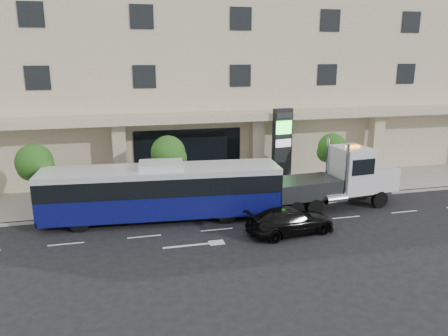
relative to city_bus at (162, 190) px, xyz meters
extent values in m
plane|color=black|center=(2.74, -0.89, -1.78)|extent=(120.00, 120.00, 0.00)
cube|color=gray|center=(2.74, 4.11, -1.70)|extent=(120.00, 6.00, 0.15)
cube|color=gray|center=(2.74, 1.11, -1.70)|extent=(120.00, 0.30, 0.15)
cube|color=#C5B094|center=(2.74, 14.61, 8.22)|extent=(60.00, 15.00, 20.00)
cube|color=#C5B094|center=(2.74, 5.91, 3.42)|extent=(60.00, 2.80, 0.50)
cube|color=black|center=(2.74, 7.08, 0.37)|extent=(8.00, 0.12, 4.00)
cube|color=#C5B094|center=(-2.26, 5.91, 0.82)|extent=(0.90, 0.90, 4.90)
cube|color=#C5B094|center=(7.74, 5.91, 0.82)|extent=(0.90, 0.90, 4.90)
cube|color=#C5B094|center=(17.74, 5.91, 0.82)|extent=(0.90, 0.90, 4.90)
cylinder|color=#422B19|center=(-7.26, 2.71, -0.23)|extent=(0.14, 0.14, 2.80)
sphere|color=#164012|center=(-7.26, 2.71, 1.49)|extent=(2.20, 2.20, 2.20)
sphere|color=#164012|center=(-6.91, 2.51, 1.17)|extent=(1.65, 1.65, 1.65)
sphere|color=#164012|center=(-7.56, 2.91, 1.09)|extent=(1.54, 1.54, 1.54)
cylinder|color=#422B19|center=(0.74, 2.71, -0.16)|extent=(0.14, 0.14, 2.94)
sphere|color=#164012|center=(0.74, 2.71, 1.65)|extent=(2.20, 2.20, 2.20)
sphere|color=#164012|center=(1.09, 2.51, 1.31)|extent=(1.65, 1.65, 1.65)
sphere|color=#164012|center=(0.44, 2.91, 1.23)|extent=(1.54, 1.54, 1.54)
cylinder|color=#422B19|center=(12.24, 2.71, -0.26)|extent=(0.14, 0.14, 2.73)
sphere|color=#164012|center=(12.24, 2.71, 1.41)|extent=(2.00, 2.00, 2.00)
sphere|color=#164012|center=(12.59, 2.51, 1.10)|extent=(1.50, 1.50, 1.50)
sphere|color=#164012|center=(11.94, 2.91, 1.02)|extent=(1.40, 1.40, 1.40)
cylinder|color=black|center=(-4.66, -0.82, -1.20)|extent=(1.17, 0.44, 1.15)
cylinder|color=black|center=(-4.46, 1.58, -1.20)|extent=(1.17, 0.44, 1.15)
cylinder|color=black|center=(3.56, -1.50, -1.20)|extent=(1.17, 0.44, 1.15)
cylinder|color=black|center=(3.76, 0.89, -1.20)|extent=(1.17, 0.44, 1.15)
cube|color=#0D0F55|center=(0.01, 0.00, -0.69)|extent=(13.93, 3.99, 1.37)
cube|color=black|center=(0.01, 0.00, 0.51)|extent=(13.94, 4.04, 1.03)
cube|color=silver|center=(0.01, 0.00, 1.20)|extent=(13.93, 3.99, 0.34)
cube|color=silver|center=(0.01, 0.00, 1.54)|extent=(2.66, 2.04, 0.34)
cube|color=#2D3033|center=(-6.79, 0.57, -1.26)|extent=(0.38, 2.86, 0.34)
cube|color=#2D3033|center=(6.81, -0.57, -1.26)|extent=(0.38, 2.86, 0.34)
cube|color=#2D3033|center=(10.77, -0.50, -0.99)|extent=(8.42, 1.74, 0.39)
cube|color=silver|center=(13.96, -0.21, -0.06)|extent=(2.16, 2.43, 1.48)
cube|color=silver|center=(14.94, -0.12, -0.06)|extent=(0.26, 1.97, 1.18)
cube|color=silver|center=(12.00, -0.39, 0.63)|extent=(2.18, 2.63, 2.85)
cube|color=black|center=(12.93, -0.31, 1.08)|extent=(0.30, 2.16, 1.18)
cylinder|color=silver|center=(11.02, -1.57, 0.88)|extent=(0.19, 0.19, 3.34)
cylinder|color=silver|center=(10.82, 0.59, 0.88)|extent=(0.19, 0.19, 3.34)
cube|color=#2D3033|center=(8.67, -0.69, -0.25)|extent=(4.33, 2.73, 1.08)
cube|color=#2D3033|center=(6.31, -0.91, -0.84)|extent=(1.59, 0.42, 0.22)
cube|color=#2D3033|center=(5.73, -0.96, -1.24)|extent=(0.41, 1.79, 0.18)
cube|color=orange|center=(12.00, -0.39, 2.11)|extent=(0.91, 0.42, 0.14)
cylinder|color=black|center=(13.66, -1.28, -1.24)|extent=(1.11, 0.41, 1.08)
cylinder|color=black|center=(13.47, 0.78, -1.24)|extent=(1.11, 0.41, 1.08)
cylinder|color=black|center=(8.96, -1.70, -1.24)|extent=(1.11, 0.41, 1.08)
cylinder|color=black|center=(8.77, 0.35, -1.24)|extent=(1.11, 0.41, 1.08)
cylinder|color=black|center=(7.68, -1.82, -1.24)|extent=(1.11, 0.41, 1.08)
cylinder|color=black|center=(7.49, 0.24, -1.24)|extent=(1.11, 0.41, 1.08)
imported|color=black|center=(6.53, -3.82, -1.06)|extent=(5.19, 2.68, 1.44)
cube|color=black|center=(9.17, 4.45, 1.20)|extent=(1.47, 0.70, 5.66)
cube|color=#29F834|center=(9.17, 4.18, 2.72)|extent=(1.22, 0.26, 0.94)
cube|color=silver|center=(9.17, 4.18, 1.58)|extent=(1.22, 0.26, 0.57)
cube|color=#262628|center=(9.17, 4.18, 3.57)|extent=(1.22, 0.26, 0.38)
camera|label=1|loc=(-2.32, -24.55, 7.65)|focal=35.00mm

